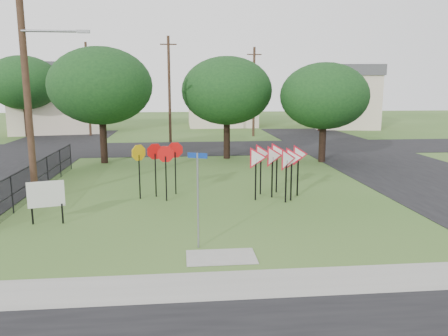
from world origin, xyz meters
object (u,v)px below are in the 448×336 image
Objects in this scene: stop_sign_cluster at (159,158)px; yield_sign_cluster at (278,158)px; street_name_sign at (198,194)px; info_board at (46,196)px.

yield_sign_cluster is at bearing -5.77° from stop_sign_cluster.
street_name_sign is 1.22× the size of stop_sign_cluster.
street_name_sign is 6.45m from stop_sign_cluster.
yield_sign_cluster reaches higher than info_board.
stop_sign_cluster reaches higher than info_board.
stop_sign_cluster is at bearing 41.82° from info_board.
street_name_sign is at bearing -122.71° from yield_sign_cluster.
info_board is (-3.82, -3.42, -0.75)m from stop_sign_cluster.
stop_sign_cluster is at bearing 174.23° from yield_sign_cluster.
yield_sign_cluster is at bearing 17.89° from info_board.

